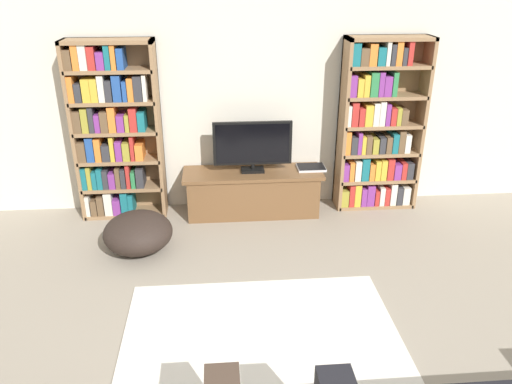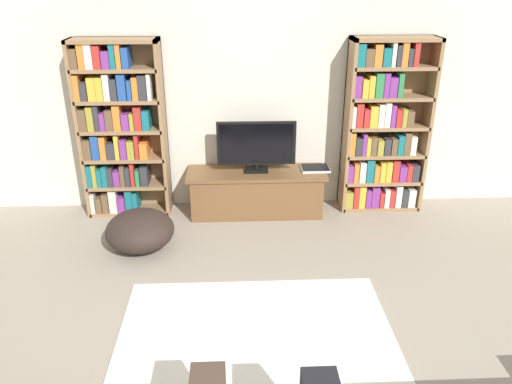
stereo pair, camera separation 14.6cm
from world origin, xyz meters
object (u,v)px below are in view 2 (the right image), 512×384
Objects in this scene: tv_stand at (256,192)px; laptop at (315,168)px; bookshelf_left at (119,129)px; television at (256,145)px; beanbag_ottoman at (140,230)px; bookshelf_right at (382,131)px.

tv_stand is 4.96× the size of laptop.
bookshelf_left is 1.57m from tv_stand.
bookshelf_left is at bearing 175.68° from tv_stand.
beanbag_ottoman is at bearing -147.65° from television.
tv_stand is at bearing -90.00° from television.
tv_stand is 1.80× the size of television.
bookshelf_left reaches higher than tv_stand.
television reaches higher than tv_stand.
beanbag_ottoman is at bearing -161.77° from bookshelf_right.
bookshelf_left is 2.24× the size of television.
bookshelf_right is at bearing -0.01° from bookshelf_left.
bookshelf_right is 0.80m from laptop.
laptop is 1.92m from beanbag_ottoman.
tv_stand is at bearing -175.45° from bookshelf_right.
television is 0.68m from laptop.
bookshelf_left is at bearing 179.99° from bookshelf_right.
television is at bearing -175.87° from bookshelf_right.
beanbag_ottoman is at bearing -148.01° from tv_stand.
beanbag_ottoman is (-1.13, -0.71, -0.58)m from television.
bookshelf_left reaches higher than laptop.
television is (0.00, 0.01, 0.52)m from tv_stand.
laptop is at bearing -173.86° from bookshelf_right.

